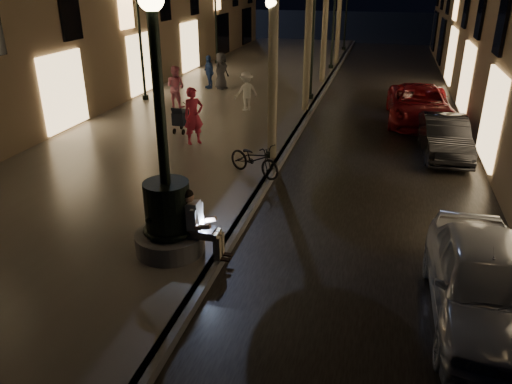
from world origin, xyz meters
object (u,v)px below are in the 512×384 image
(car_second, at_px, (444,137))
(bicycle, at_px, (254,159))
(lamp_curb_a, at_px, (271,56))
(pedestrian_blue, at_px, (209,72))
(lamp_curb_b, at_px, (313,28))
(lamp_curb_d, at_px, (347,6))
(stroller, at_px, (182,118))
(pedestrian_dark, at_px, (221,71))
(seated_man_laptop, at_px, (197,222))
(car_third, at_px, (419,105))
(lamp_left_b, at_px, (139,28))
(pedestrian_white, at_px, (246,91))
(lamp_curb_c, at_px, (334,14))
(pedestrian_red, at_px, (194,116))
(fountain_lamppost, at_px, (167,205))
(pedestrian_pink, at_px, (176,87))
(lamp_left_c, at_px, (215,12))
(car_front, at_px, (485,283))

(car_second, distance_m, bicycle, 6.41)
(lamp_curb_a, relative_size, pedestrian_blue, 3.06)
(lamp_curb_b, bearing_deg, lamp_curb_d, 90.00)
(stroller, bearing_deg, pedestrian_dark, 100.32)
(seated_man_laptop, xyz_separation_m, car_third, (4.65, 11.87, -0.24))
(lamp_left_b, xyz_separation_m, pedestrian_white, (4.88, -0.75, -2.25))
(lamp_left_b, relative_size, pedestrian_blue, 3.06)
(pedestrian_blue, bearing_deg, lamp_left_b, -77.32)
(lamp_curb_c, xyz_separation_m, bicycle, (-0.10, -17.54, -2.57))
(seated_man_laptop, xyz_separation_m, car_second, (5.28, 8.07, -0.31))
(car_second, relative_size, bicycle, 2.14)
(car_third, distance_m, pedestrian_red, 8.96)
(lamp_curb_a, distance_m, lamp_left_b, 9.30)
(fountain_lamppost, bearing_deg, pedestrian_dark, 104.24)
(pedestrian_red, bearing_deg, pedestrian_blue, 61.09)
(lamp_left_b, height_order, pedestrian_pink, lamp_left_b)
(car_third, distance_m, bicycle, 8.76)
(pedestrian_white, bearing_deg, bicycle, 66.87)
(lamp_left_b, height_order, lamp_left_c, same)
(pedestrian_white, height_order, bicycle, pedestrian_white)
(lamp_curb_c, height_order, pedestrian_blue, lamp_curb_c)
(pedestrian_red, distance_m, pedestrian_pink, 5.08)
(lamp_left_b, xyz_separation_m, car_second, (12.29, -3.93, -2.62))
(lamp_curb_c, height_order, lamp_curb_d, same)
(car_second, relative_size, pedestrian_red, 2.03)
(seated_man_laptop, height_order, car_front, seated_man_laptop)
(car_third, bearing_deg, pedestrian_pink, -177.43)
(fountain_lamppost, height_order, bicycle, fountain_lamppost)
(stroller, height_order, pedestrian_dark, pedestrian_dark)
(car_third, bearing_deg, lamp_curb_a, -129.88)
(pedestrian_white, bearing_deg, fountain_lamppost, 57.25)
(lamp_left_c, bearing_deg, lamp_curb_d, 48.41)
(lamp_curb_a, height_order, car_third, lamp_curb_a)
(bicycle, bearing_deg, pedestrian_red, 77.56)
(fountain_lamppost, height_order, lamp_curb_a, fountain_lamppost)
(car_second, bearing_deg, pedestrian_red, -173.21)
(seated_man_laptop, distance_m, bicycle, 4.46)
(lamp_curb_b, distance_m, pedestrian_pink, 6.36)
(car_front, height_order, pedestrian_red, pedestrian_red)
(fountain_lamppost, distance_m, lamp_curb_b, 14.16)
(pedestrian_white, bearing_deg, lamp_left_c, -106.00)
(lamp_left_c, distance_m, pedestrian_dark, 7.80)
(seated_man_laptop, height_order, pedestrian_blue, pedestrian_blue)
(lamp_left_b, bearing_deg, lamp_curb_a, -40.20)
(fountain_lamppost, bearing_deg, pedestrian_blue, 106.48)
(pedestrian_white, bearing_deg, stroller, 27.94)
(pedestrian_blue, bearing_deg, bicycle, -18.00)
(lamp_left_b, xyz_separation_m, bicycle, (7.00, -7.54, -2.57))
(car_third, bearing_deg, car_second, -82.62)
(car_front, relative_size, pedestrian_pink, 2.47)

